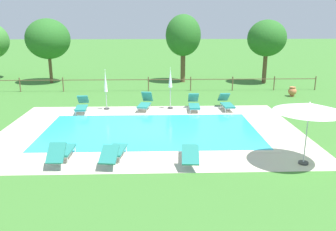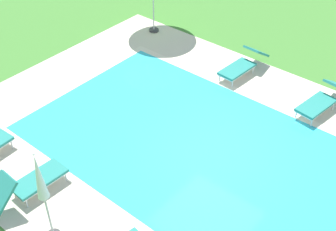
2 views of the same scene
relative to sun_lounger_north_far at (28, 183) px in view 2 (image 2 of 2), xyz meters
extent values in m
plane|color=#3D752D|center=(-2.46, -3.82, -0.38)|extent=(160.00, 160.00, 0.00)
cube|color=beige|center=(-2.46, -3.82, -0.38)|extent=(14.16, 9.65, 0.01)
cube|color=#2DB7C6|center=(-2.46, -3.82, -0.38)|extent=(10.05, 5.53, 0.01)
cube|color=beige|center=(-2.46, -0.93, -0.38)|extent=(10.53, 0.24, 0.01)
cube|color=beige|center=(-2.46, -6.71, -0.38)|extent=(10.53, 0.24, 0.01)
cube|color=beige|center=(2.68, -3.82, -0.38)|extent=(0.24, 5.53, 0.01)
cube|color=#237A70|center=(-0.01, -0.28, -0.07)|extent=(0.65, 1.32, 0.07)
cube|color=#237A70|center=(0.03, 0.67, 0.22)|extent=(0.62, 0.68, 0.63)
cube|color=silver|center=(-0.01, -0.28, -0.12)|extent=(0.62, 1.30, 0.04)
cylinder|color=silver|center=(0.22, -0.84, -0.24)|extent=(0.04, 0.04, 0.28)
cylinder|color=silver|center=(-0.29, -0.82, -0.24)|extent=(0.04, 0.04, 0.28)
cylinder|color=silver|center=(0.27, 0.26, -0.24)|extent=(0.04, 0.04, 0.28)
cylinder|color=silver|center=(-0.24, 0.28, -0.24)|extent=(0.04, 0.04, 0.28)
cube|color=#237A70|center=(-3.71, -7.15, -0.07)|extent=(0.77, 1.37, 0.07)
cube|color=silver|center=(-3.71, -7.15, -0.12)|extent=(0.74, 1.34, 0.04)
cylinder|color=silver|center=(-3.89, -6.56, -0.24)|extent=(0.04, 0.04, 0.28)
cylinder|color=silver|center=(-3.39, -6.63, -0.24)|extent=(0.04, 0.04, 0.28)
cylinder|color=silver|center=(-4.04, -7.66, -0.24)|extent=(0.04, 0.04, 0.28)
cylinder|color=silver|center=(-3.53, -7.73, -0.24)|extent=(0.04, 0.04, 0.28)
cylinder|color=silver|center=(2.23, -0.66, -0.24)|extent=(0.04, 0.04, 0.28)
cylinder|color=silver|center=(1.72, -0.69, -0.24)|extent=(0.04, 0.04, 0.28)
cube|color=#237A70|center=(-0.93, -7.32, -0.07)|extent=(0.69, 1.34, 0.07)
cube|color=#237A70|center=(-1.00, -8.33, 0.15)|extent=(0.65, 0.79, 0.50)
cube|color=silver|center=(-0.93, -7.32, -0.12)|extent=(0.66, 1.31, 0.04)
cylinder|color=silver|center=(-1.15, -6.75, -0.24)|extent=(0.04, 0.04, 0.28)
cylinder|color=silver|center=(-0.64, -6.79, -0.24)|extent=(0.04, 0.04, 0.28)
cylinder|color=silver|center=(-1.22, -7.85, -0.24)|extent=(0.04, 0.04, 0.28)
cylinder|color=silver|center=(-0.71, -7.89, -0.24)|extent=(0.04, 0.04, 0.28)
cylinder|color=#383838|center=(3.18, -7.99, -0.34)|extent=(0.36, 0.36, 0.08)
cylinder|color=#B2B5B7|center=(3.18, -7.99, 0.75)|extent=(0.04, 0.04, 2.27)
cylinder|color=#B2B5B7|center=(-1.36, 0.43, 0.26)|extent=(0.04, 0.04, 1.28)
cone|color=white|center=(-1.36, 0.43, 1.45)|extent=(0.23, 0.23, 1.11)
sphere|color=white|center=(-1.36, 0.43, 2.02)|extent=(0.05, 0.05, 0.05)
camera|label=1|loc=(-2.16, -19.76, 4.72)|focal=37.63mm
camera|label=2|loc=(-7.13, 3.53, 7.68)|focal=48.72mm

